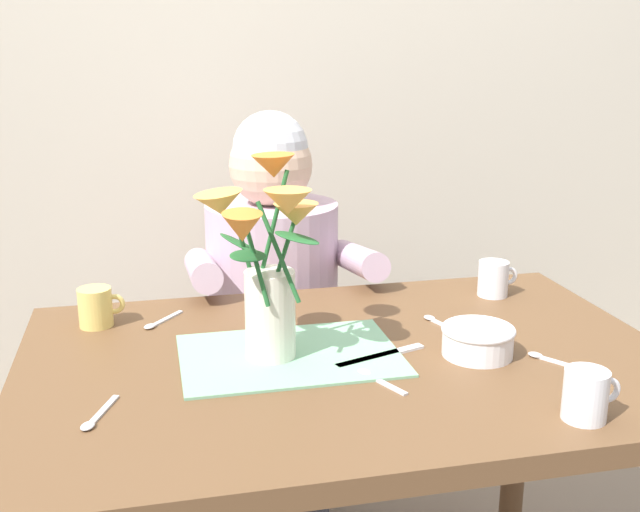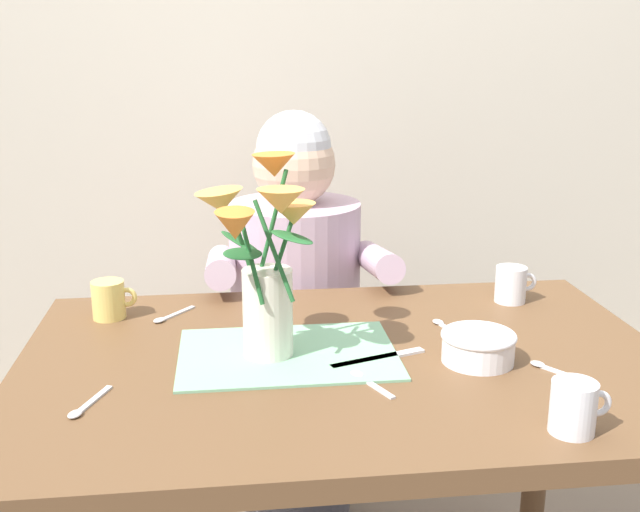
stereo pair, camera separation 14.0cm
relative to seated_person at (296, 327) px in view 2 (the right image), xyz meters
The scene contains 15 objects.
wood_panel_backdrop 0.81m from the seated_person, 84.81° to the left, with size 4.00×0.10×2.50m, color beige.
dining_table 0.62m from the seated_person, 86.34° to the right, with size 1.20×0.80×0.74m.
seated_person is the anchor object (origin of this frame).
striped_placemat 0.63m from the seated_person, 96.40° to the right, with size 0.40×0.28×0.01m, color #7AB289.
flower_vase 0.71m from the seated_person, 100.15° to the right, with size 0.23×0.22×0.37m.
ceramic_bowl 0.75m from the seated_person, 67.77° to the right, with size 0.14×0.14×0.06m.
dinner_knife 0.67m from the seated_person, 81.52° to the right, with size 0.19×0.02×0.01m, color silver.
coffee_cup 1.01m from the seated_person, 70.50° to the right, with size 0.09×0.07×0.08m.
ceramic_mug 0.59m from the seated_person, 139.81° to the right, with size 0.09×0.07×0.08m.
tea_cup 0.61m from the seated_person, 38.34° to the right, with size 0.09×0.07×0.08m.
spoon_0 0.84m from the seated_person, 61.66° to the right, with size 0.08×0.11×0.01m.
spoon_1 0.89m from the seated_person, 117.60° to the right, with size 0.06×0.12×0.01m.
spoon_2 0.75m from the seated_person, 85.59° to the right, with size 0.06×0.11×0.01m.
spoon_3 0.59m from the seated_person, 62.23° to the right, with size 0.05×0.12×0.01m.
spoon_4 0.51m from the seated_person, 128.85° to the right, with size 0.09×0.10×0.01m.
Camera 2 is at (-0.20, -1.28, 1.30)m, focal length 42.87 mm.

